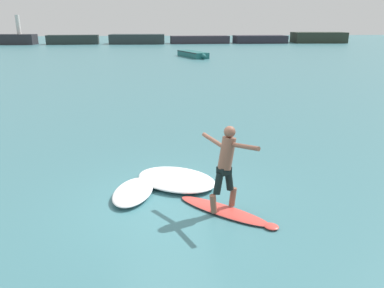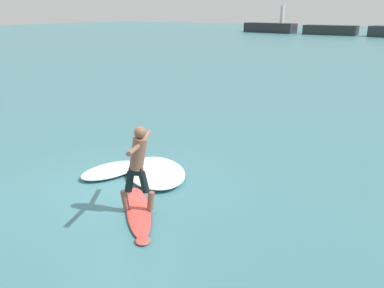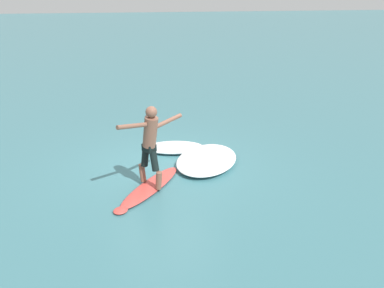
# 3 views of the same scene
# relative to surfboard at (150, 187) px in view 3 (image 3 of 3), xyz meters

# --- Properties ---
(ground_plane) EXTENTS (200.00, 200.00, 0.00)m
(ground_plane) POSITION_rel_surfboard_xyz_m (-1.11, 0.52, -0.04)
(ground_plane) COLOR #3D747C
(surfboard) EXTENTS (2.01, 1.87, 0.21)m
(surfboard) POSITION_rel_surfboard_xyz_m (0.00, 0.00, 0.00)
(surfboard) COLOR #DC463E
(surfboard) RESTS_ON ground
(surfer) EXTENTS (0.93, 1.49, 1.81)m
(surfer) POSITION_rel_surfboard_xyz_m (0.01, 0.05, 1.10)
(surfer) COLOR brown
(surfer) RESTS_ON surfboard
(wave_foam_at_tail) EXTENTS (1.22, 1.75, 0.20)m
(wave_foam_at_tail) POSITION_rel_surfboard_xyz_m (-1.97, 1.02, 0.06)
(wave_foam_at_tail) COLOR white
(wave_foam_at_tail) RESTS_ON ground
(wave_foam_at_nose) EXTENTS (2.52, 2.37, 0.23)m
(wave_foam_at_nose) POSITION_rel_surfboard_xyz_m (-0.93, 1.61, 0.08)
(wave_foam_at_nose) COLOR white
(wave_foam_at_nose) RESTS_ON ground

